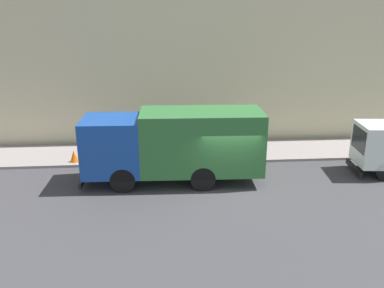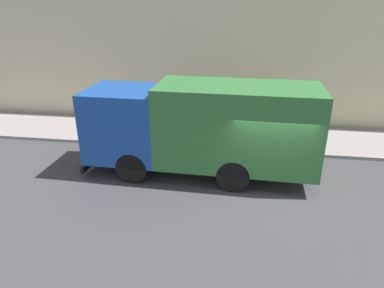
% 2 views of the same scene
% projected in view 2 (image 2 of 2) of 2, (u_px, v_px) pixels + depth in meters
% --- Properties ---
extents(ground, '(80.00, 80.00, 0.00)m').
position_uv_depth(ground, '(268.00, 192.00, 11.30)').
color(ground, '#3C3B3E').
extents(sidewalk, '(3.26, 30.00, 0.13)m').
position_uv_depth(sidewalk, '(262.00, 138.00, 15.50)').
color(sidewalk, gray).
rests_on(sidewalk, ground).
extents(building_facade, '(0.50, 30.00, 10.41)m').
position_uv_depth(building_facade, '(270.00, 14.00, 15.44)').
color(building_facade, beige).
rests_on(building_facade, ground).
extents(large_utility_truck, '(2.58, 8.05, 3.27)m').
position_uv_depth(large_utility_truck, '(202.00, 126.00, 11.81)').
color(large_utility_truck, '#164399').
rests_on(large_utility_truck, ground).
extents(pedestrian_walking, '(0.50, 0.50, 1.62)m').
position_uv_depth(pedestrian_walking, '(162.00, 110.00, 16.40)').
color(pedestrian_walking, '#1D2627').
rests_on(pedestrian_walking, sidewalk).
extents(pedestrian_standing, '(0.51, 0.51, 1.69)m').
position_uv_depth(pedestrian_standing, '(210.00, 114.00, 15.63)').
color(pedestrian_standing, '#4F4B45').
rests_on(pedestrian_standing, sidewalk).
extents(pedestrian_third, '(0.38, 0.38, 1.67)m').
position_uv_depth(pedestrian_third, '(253.00, 112.00, 15.91)').
color(pedestrian_third, black).
rests_on(pedestrian_third, sidewalk).
extents(traffic_cone_orange, '(0.42, 0.42, 0.60)m').
position_uv_depth(traffic_cone_orange, '(96.00, 131.00, 15.32)').
color(traffic_cone_orange, orange).
rests_on(traffic_cone_orange, sidewalk).
extents(street_sign_post, '(0.44, 0.08, 2.69)m').
position_uv_depth(street_sign_post, '(185.00, 108.00, 14.10)').
color(street_sign_post, '#4C5156').
rests_on(street_sign_post, sidewalk).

